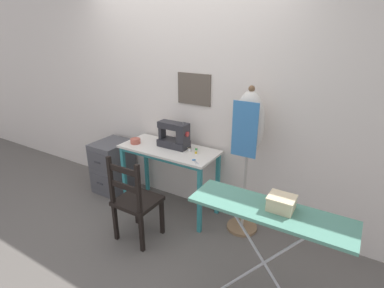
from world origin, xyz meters
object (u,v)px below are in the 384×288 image
Objects in this scene: filing_cabinet at (113,166)px; dress_form at (248,133)px; ironing_board at (269,216)px; sewing_machine at (175,136)px; thread_spool_near_machine at (189,150)px; storage_box at (281,203)px; fabric_bowl at (135,141)px; thread_spool_far_edge at (196,152)px; thread_spool_mid_table at (196,149)px; wooden_chair at (135,201)px; scissors at (195,161)px.

filing_cabinet is 1.95m from dress_form.
sewing_machine is at bearing 148.19° from ironing_board.
filing_cabinet is at bearing -177.50° from dress_form.
sewing_machine is 0.23m from thread_spool_near_machine.
storage_box is at bearing -55.44° from dress_form.
thread_spool_far_edge is (0.75, 0.10, -0.01)m from fabric_bowl.
dress_form is 1.41× the size of ironing_board.
storage_box is (2.35, -0.73, 0.60)m from filing_cabinet.
dress_form reaches higher than thread_spool_near_machine.
thread_spool_near_machine is at bearing -132.99° from thread_spool_mid_table.
thread_spool_mid_table is at bearing 69.07° from wooden_chair.
thread_spool_near_machine is at bearing -6.57° from sewing_machine.
ironing_board is at bearing -32.80° from scissors.
thread_spool_near_machine is 0.08m from thread_spool_mid_table.
thread_spool_far_edge is at bearing 63.74° from wooden_chair.
scissors is 0.28m from thread_spool_mid_table.
thread_spool_mid_table is 0.84m from wooden_chair.
scissors is at bearing -4.93° from fabric_bowl.
dress_form is (1.29, 0.16, 0.28)m from fabric_bowl.
storage_box is (1.19, -0.77, 0.14)m from thread_spool_near_machine.
scissors is 1.17m from storage_box.
filing_cabinet is (-1.21, -0.09, -0.46)m from thread_spool_mid_table.
sewing_machine is at bearing 150.75° from scissors.
wooden_chair is 5.26× the size of storage_box.
thread_spool_mid_table is 1.09× the size of thread_spool_far_edge.
fabric_bowl is 1.03× the size of scissors.
thread_spool_near_machine is 1.30× the size of thread_spool_far_edge.
dress_form reaches higher than thread_spool_mid_table.
filing_cabinet is at bearing 161.51° from ironing_board.
thread_spool_near_machine is (0.20, -0.02, -0.11)m from sewing_machine.
thread_spool_mid_table is at bearing 117.54° from scissors.
thread_spool_mid_table is (-0.13, 0.25, 0.02)m from scissors.
ironing_board is 6.22× the size of storage_box.
scissors is (0.38, -0.21, -0.13)m from sewing_machine.
storage_box is (0.56, -0.81, -0.15)m from dress_form.
sewing_machine reaches higher than thread_spool_near_machine.
storage_box is (1.41, -0.11, 0.50)m from wooden_chair.
dress_form is at bearing 39.16° from wooden_chair.
storage_box is (1.85, -0.65, 0.13)m from fabric_bowl.
thread_spool_far_edge is 0.04× the size of wooden_chair.
storage_box is (1.01, -0.58, 0.16)m from scissors.
thread_spool_far_edge is (0.29, -0.04, -0.12)m from sewing_machine.
thread_spool_mid_table is at bearing 47.01° from thread_spool_near_machine.
wooden_chair reaches higher than filing_cabinet.
fabric_bowl is at bearing -166.15° from thread_spool_mid_table.
filing_cabinet is (-1.34, 0.15, -0.45)m from scissors.
wooden_chair is at bearing -110.93° from thread_spool_mid_table.
sewing_machine is 0.39× the size of wooden_chair.
sewing_machine reaches higher than thread_spool_far_edge.
sewing_machine is at bearing 88.34° from wooden_chair.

